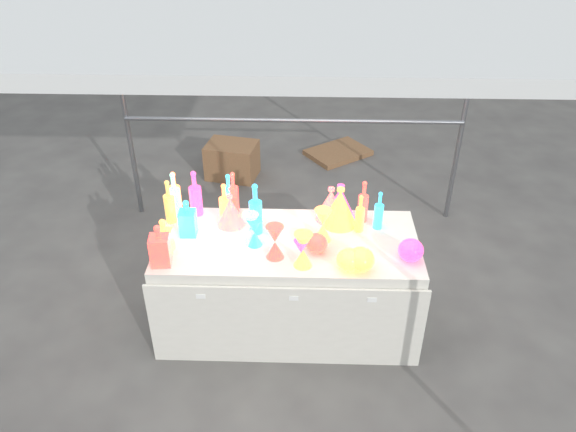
{
  "coord_description": "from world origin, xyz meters",
  "views": [
    {
      "loc": [
        0.1,
        -3.14,
        3.01
      ],
      "look_at": [
        0.0,
        0.0,
        0.95
      ],
      "focal_mm": 35.0,
      "sensor_mm": 36.0,
      "label": 1
    }
  ],
  "objects_px": {
    "bottle_0": "(175,192)",
    "hourglass_0": "(275,242)",
    "globe_0": "(349,261)",
    "decanter_0": "(164,236)",
    "display_table": "(288,283)",
    "cardboard_box_closed": "(232,160)",
    "lampshade_0": "(230,210)"
  },
  "relations": [
    {
      "from": "hourglass_0",
      "to": "globe_0",
      "type": "distance_m",
      "value": 0.49
    },
    {
      "from": "display_table",
      "to": "bottle_0",
      "type": "relative_size",
      "value": 5.6
    },
    {
      "from": "cardboard_box_closed",
      "to": "lampshade_0",
      "type": "xyz_separation_m",
      "value": [
        0.26,
        -2.06,
        0.68
      ]
    },
    {
      "from": "display_table",
      "to": "lampshade_0",
      "type": "height_order",
      "value": "lampshade_0"
    },
    {
      "from": "lampshade_0",
      "to": "cardboard_box_closed",
      "type": "bearing_deg",
      "value": 119.7
    },
    {
      "from": "lampshade_0",
      "to": "bottle_0",
      "type": "bearing_deg",
      "value": -178.4
    },
    {
      "from": "decanter_0",
      "to": "hourglass_0",
      "type": "xyz_separation_m",
      "value": [
        0.73,
        -0.04,
        -0.01
      ]
    },
    {
      "from": "display_table",
      "to": "hourglass_0",
      "type": "distance_m",
      "value": 0.53
    },
    {
      "from": "lampshade_0",
      "to": "decanter_0",
      "type": "bearing_deg",
      "value": -117.09
    },
    {
      "from": "decanter_0",
      "to": "globe_0",
      "type": "relative_size",
      "value": 1.54
    },
    {
      "from": "cardboard_box_closed",
      "to": "hourglass_0",
      "type": "height_order",
      "value": "hourglass_0"
    },
    {
      "from": "display_table",
      "to": "decanter_0",
      "type": "distance_m",
      "value": 0.97
    },
    {
      "from": "display_table",
      "to": "decanter_0",
      "type": "height_order",
      "value": "decanter_0"
    },
    {
      "from": "decanter_0",
      "to": "globe_0",
      "type": "height_order",
      "value": "decanter_0"
    },
    {
      "from": "bottle_0",
      "to": "hourglass_0",
      "type": "distance_m",
      "value": 0.93
    },
    {
      "from": "bottle_0",
      "to": "decanter_0",
      "type": "bearing_deg",
      "value": -87.03
    },
    {
      "from": "hourglass_0",
      "to": "lampshade_0",
      "type": "bearing_deg",
      "value": 131.66
    },
    {
      "from": "display_table",
      "to": "hourglass_0",
      "type": "bearing_deg",
      "value": -113.87
    },
    {
      "from": "cardboard_box_closed",
      "to": "decanter_0",
      "type": "distance_m",
      "value": 2.5
    },
    {
      "from": "display_table",
      "to": "globe_0",
      "type": "relative_size",
      "value": 11.13
    },
    {
      "from": "globe_0",
      "to": "decanter_0",
      "type": "bearing_deg",
      "value": 172.74
    },
    {
      "from": "bottle_0",
      "to": "hourglass_0",
      "type": "relative_size",
      "value": 1.37
    },
    {
      "from": "decanter_0",
      "to": "lampshade_0",
      "type": "xyz_separation_m",
      "value": [
        0.4,
        0.34,
        -0.01
      ]
    },
    {
      "from": "display_table",
      "to": "hourglass_0",
      "type": "height_order",
      "value": "hourglass_0"
    },
    {
      "from": "decanter_0",
      "to": "globe_0",
      "type": "distance_m",
      "value": 1.22
    },
    {
      "from": "display_table",
      "to": "lampshade_0",
      "type": "relative_size",
      "value": 7.67
    },
    {
      "from": "display_table",
      "to": "hourglass_0",
      "type": "relative_size",
      "value": 7.67
    },
    {
      "from": "cardboard_box_closed",
      "to": "decanter_0",
      "type": "bearing_deg",
      "value": -81.76
    },
    {
      "from": "display_table",
      "to": "decanter_0",
      "type": "bearing_deg",
      "value": -170.1
    },
    {
      "from": "hourglass_0",
      "to": "lampshade_0",
      "type": "distance_m",
      "value": 0.5
    },
    {
      "from": "display_table",
      "to": "cardboard_box_closed",
      "type": "height_order",
      "value": "display_table"
    },
    {
      "from": "lampshade_0",
      "to": "display_table",
      "type": "bearing_deg",
      "value": -3.03
    }
  ]
}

